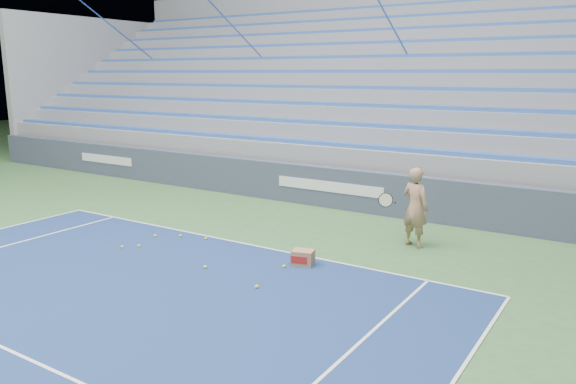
% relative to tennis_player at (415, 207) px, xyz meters
% --- Properties ---
extents(sponsor_barrier, '(30.00, 0.32, 1.10)m').
position_rel_tennis_player_xyz_m(sponsor_barrier, '(-3.15, 2.15, -0.30)').
color(sponsor_barrier, '#394257').
rests_on(sponsor_barrier, ground).
extents(bleachers, '(31.00, 9.15, 7.30)m').
position_rel_tennis_player_xyz_m(bleachers, '(-3.15, 7.87, 1.51)').
color(bleachers, gray).
rests_on(bleachers, ground).
extents(tennis_player, '(0.96, 0.90, 1.70)m').
position_rel_tennis_player_xyz_m(tennis_player, '(0.00, 0.00, 0.00)').
color(tennis_player, tan).
rests_on(tennis_player, ground).
extents(ball_box, '(0.47, 0.40, 0.30)m').
position_rel_tennis_player_xyz_m(ball_box, '(-1.34, -2.32, -0.70)').
color(ball_box, '#9F6F4D').
rests_on(ball_box, ground).
extents(tennis_ball_0, '(0.07, 0.07, 0.07)m').
position_rel_tennis_player_xyz_m(tennis_ball_0, '(-1.55, -2.66, -0.82)').
color(tennis_ball_0, '#C8F131').
rests_on(tennis_ball_0, ground).
extents(tennis_ball_1, '(0.07, 0.07, 0.07)m').
position_rel_tennis_player_xyz_m(tennis_ball_1, '(-4.62, -2.22, -0.82)').
color(tennis_ball_1, '#C8F131').
rests_on(tennis_ball_1, ground).
extents(tennis_ball_2, '(0.07, 0.07, 0.07)m').
position_rel_tennis_player_xyz_m(tennis_ball_2, '(-4.84, -3.24, -0.82)').
color(tennis_ball_2, '#C8F131').
rests_on(tennis_ball_2, ground).
extents(tennis_ball_3, '(0.07, 0.07, 0.07)m').
position_rel_tennis_player_xyz_m(tennis_ball_3, '(-5.08, -3.48, -0.82)').
color(tennis_ball_3, '#C8F131').
rests_on(tennis_ball_3, ground).
extents(tennis_ball_4, '(0.07, 0.07, 0.07)m').
position_rel_tennis_player_xyz_m(tennis_ball_4, '(-3.99, -2.07, -0.82)').
color(tennis_ball_4, '#C8F131').
rests_on(tennis_ball_4, ground).
extents(tennis_ball_5, '(0.07, 0.07, 0.07)m').
position_rel_tennis_player_xyz_m(tennis_ball_5, '(-1.39, -3.76, -0.82)').
color(tennis_ball_5, '#C8F131').
rests_on(tennis_ball_5, ground).
extents(tennis_ball_6, '(0.07, 0.07, 0.07)m').
position_rel_tennis_player_xyz_m(tennis_ball_6, '(-5.10, -2.52, -0.82)').
color(tennis_ball_6, '#C8F131').
rests_on(tennis_ball_6, ground).
extents(tennis_ball_7, '(0.07, 0.07, 0.07)m').
position_rel_tennis_player_xyz_m(tennis_ball_7, '(-2.78, -3.49, -0.82)').
color(tennis_ball_7, '#C8F131').
rests_on(tennis_ball_7, ground).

